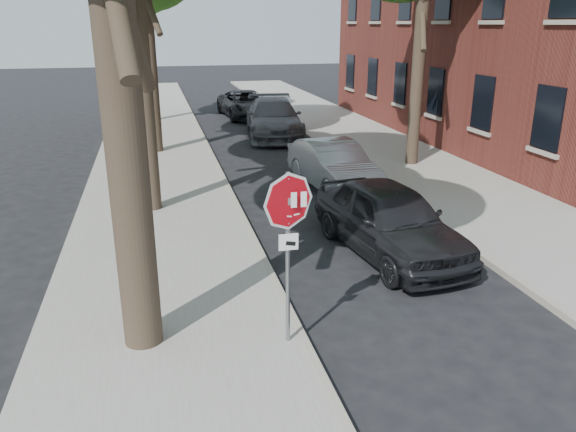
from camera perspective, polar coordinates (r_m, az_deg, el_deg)
name	(u,v)px	position (r m, az deg, el deg)	size (l,w,h in m)	color
ground	(332,341)	(8.85, 4.50, -12.57)	(120.00, 120.00, 0.00)	black
sidewalk_left	(155,165)	(19.69, -13.37, 5.08)	(4.00, 55.00, 0.12)	gray
sidewalk_right	(388,152)	(21.41, 10.10, 6.40)	(4.00, 55.00, 0.12)	gray
curb_left	(215,161)	(19.79, -7.42, 5.52)	(0.12, 55.00, 0.13)	#9E9384
curb_right	(335,155)	(20.69, 4.84, 6.20)	(0.12, 55.00, 0.13)	#9E9384
stop_sign	(288,226)	(7.81, 0.03, -1.07)	(0.76, 0.34, 2.61)	gray
car_a	(389,219)	(11.86, 10.25, -0.34)	(1.79, 4.45, 1.52)	black
car_b	(333,165)	(16.53, 4.63, 5.17)	(1.46, 4.19, 1.38)	gray
car_c	(274,118)	(24.21, -1.47, 9.89)	(2.23, 5.47, 1.59)	#45464A
car_d	(246,104)	(29.50, -4.29, 11.26)	(2.24, 4.86, 1.35)	black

